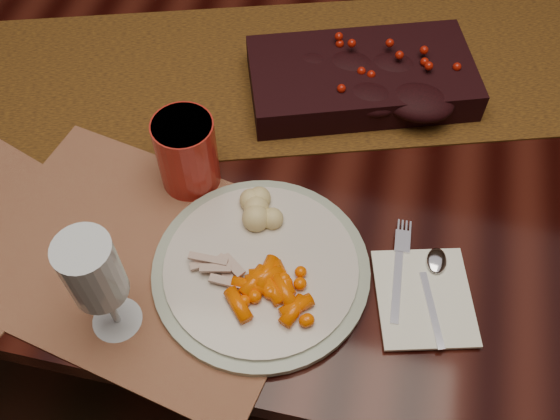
% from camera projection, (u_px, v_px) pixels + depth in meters
% --- Properties ---
extents(floor, '(5.00, 5.00, 0.00)m').
position_uv_depth(floor, '(311.00, 306.00, 1.64)').
color(floor, black).
rests_on(floor, ground).
extents(dining_table, '(1.80, 1.00, 0.75)m').
position_uv_depth(dining_table, '(318.00, 230.00, 1.33)').
color(dining_table, black).
rests_on(dining_table, floor).
extents(table_runner, '(1.79, 0.88, 0.00)m').
position_uv_depth(table_runner, '(308.00, 72.00, 1.07)').
color(table_runner, '#3A1D07').
rests_on(table_runner, dining_table).
extents(centerpiece, '(0.40, 0.29, 0.07)m').
position_uv_depth(centerpiece, '(362.00, 74.00, 1.01)').
color(centerpiece, black).
rests_on(centerpiece, table_runner).
extents(placemat_main, '(0.51, 0.42, 0.00)m').
position_uv_depth(placemat_main, '(144.00, 259.00, 0.86)').
color(placemat_main, brown).
rests_on(placemat_main, dining_table).
extents(dinner_plate, '(0.33, 0.33, 0.02)m').
position_uv_depth(dinner_plate, '(261.00, 269.00, 0.84)').
color(dinner_plate, beige).
rests_on(dinner_plate, placemat_main).
extents(baby_carrots, '(0.13, 0.12, 0.02)m').
position_uv_depth(baby_carrots, '(271.00, 286.00, 0.81)').
color(baby_carrots, '#F35900').
rests_on(baby_carrots, dinner_plate).
extents(mashed_potatoes, '(0.08, 0.07, 0.04)m').
position_uv_depth(mashed_potatoes, '(263.00, 206.00, 0.87)').
color(mashed_potatoes, '#E3C07C').
rests_on(mashed_potatoes, dinner_plate).
extents(turkey_shreds, '(0.09, 0.08, 0.02)m').
position_uv_depth(turkey_shreds, '(220.00, 273.00, 0.82)').
color(turkey_shreds, '#A18C81').
rests_on(turkey_shreds, dinner_plate).
extents(napkin, '(0.16, 0.17, 0.00)m').
position_uv_depth(napkin, '(424.00, 297.00, 0.82)').
color(napkin, white).
rests_on(napkin, placemat_main).
extents(fork, '(0.03, 0.14, 0.00)m').
position_uv_depth(fork, '(398.00, 274.00, 0.84)').
color(fork, '#B5B4C3').
rests_on(fork, napkin).
extents(spoon, '(0.07, 0.14, 0.00)m').
position_uv_depth(spoon, '(433.00, 294.00, 0.82)').
color(spoon, '#A0A1B8').
rests_on(spoon, napkin).
extents(red_cup, '(0.10, 0.10, 0.12)m').
position_uv_depth(red_cup, '(187.00, 153.00, 0.89)').
color(red_cup, '#A72017').
rests_on(red_cup, placemat_main).
extents(wine_glass, '(0.08, 0.08, 0.19)m').
position_uv_depth(wine_glass, '(101.00, 288.00, 0.74)').
color(wine_glass, white).
rests_on(wine_glass, dining_table).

